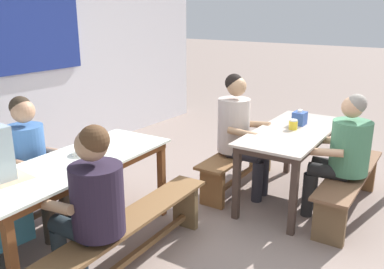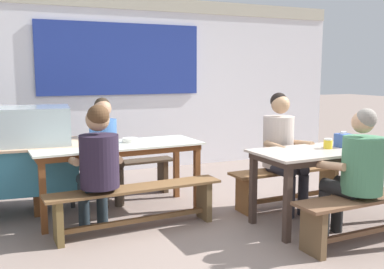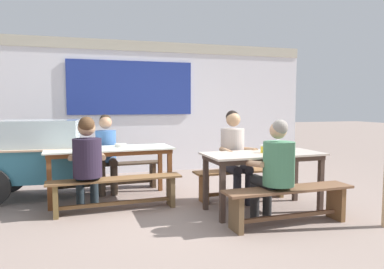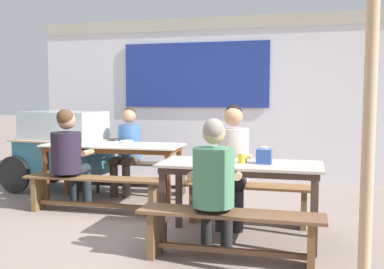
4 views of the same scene
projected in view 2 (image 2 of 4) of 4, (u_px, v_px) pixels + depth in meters
The scene contains 16 objects.
ground_plane at pixel (245, 228), 4.22m from camera, with size 40.00×40.00×0.00m, color gray.
backdrop_wall at pixel (150, 80), 6.70m from camera, with size 6.50×0.23×2.63m.
dining_table_far at pixel (118, 151), 4.57m from camera, with size 1.81×0.77×0.75m.
dining_table_near at pixel (327, 157), 4.30m from camera, with size 1.55×0.73×0.75m.
bench_far_back at pixel (104, 175), 5.15m from camera, with size 1.77×0.37×0.43m.
bench_far_front at pixel (137, 201), 4.11m from camera, with size 1.71×0.38×0.43m.
bench_near_back at pixel (289, 181), 4.88m from camera, with size 1.43×0.36×0.43m.
bench_near_front at pixel (372, 210), 3.83m from camera, with size 1.57×0.38×0.43m.
food_cart at pixel (15, 152), 4.57m from camera, with size 1.69×0.98×1.14m.
person_near_front at pixel (357, 168), 3.76m from camera, with size 0.50×0.56×1.21m.
person_center_facing at pixel (105, 143), 5.03m from camera, with size 0.43×0.56×1.22m.
person_right_near_table at pixel (282, 145), 4.70m from camera, with size 0.47×0.55×1.29m.
person_left_back_turned at pixel (98, 161), 3.95m from camera, with size 0.47×0.56×1.22m.
tissue_box at pixel (343, 140), 4.38m from camera, with size 0.14×0.12×0.16m.
condiment_jar at pixel (328, 144), 4.30m from camera, with size 0.09×0.09×0.10m.
soup_bowl at pixel (130, 140), 4.68m from camera, with size 0.17×0.17×0.05m, color silver.
Camera 2 is at (-2.06, -3.51, 1.51)m, focal length 40.37 mm.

